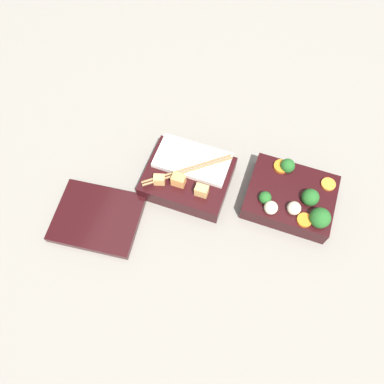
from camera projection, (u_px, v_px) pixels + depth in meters
The scene contains 4 objects.
ground_plane at pixel (239, 194), 0.82m from camera, with size 3.00×3.00×0.00m, color gray.
bento_tray_vegetable at pixel (292, 198), 0.79m from camera, with size 0.18×0.15×0.08m.
bento_tray_rice at pixel (188, 176), 0.81m from camera, with size 0.18×0.15×0.07m.
bento_lid at pixel (98, 218), 0.79m from camera, with size 0.18×0.14×0.02m, color black.
Camera 1 is at (-0.02, 0.38, 0.74)m, focal length 35.00 mm.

